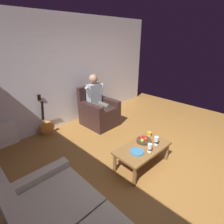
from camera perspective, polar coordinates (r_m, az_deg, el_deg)
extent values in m
plane|color=olive|center=(3.51, 17.33, -16.46)|extent=(6.80, 6.80, 0.00)
cube|color=silver|center=(4.75, -12.99, 12.66)|extent=(5.75, 0.06, 2.70)
cube|color=#311D1C|center=(4.67, -4.03, -1.65)|extent=(0.75, 0.85, 0.43)
cube|color=#311D1C|center=(4.52, -3.62, 1.18)|extent=(0.47, 0.73, 0.10)
cube|color=#311D1C|center=(4.73, -1.40, 3.16)|extent=(0.14, 0.85, 0.24)
cube|color=#311D1C|center=(4.35, -7.14, 1.14)|extent=(0.14, 0.85, 0.24)
cube|color=#311D1C|center=(4.74, -7.16, 5.21)|extent=(0.75, 0.12, 0.58)
cube|color=#959EA6|center=(4.59, -5.87, 5.72)|extent=(0.37, 0.18, 0.54)
sphere|color=#A87A5B|center=(4.49, -6.08, 10.72)|extent=(0.22, 0.22, 0.22)
cylinder|color=#4F4E40|center=(4.59, -2.94, 2.40)|extent=(0.13, 0.43, 0.13)
cylinder|color=#4F4E40|center=(4.56, -1.01, -1.55)|extent=(0.12, 0.12, 0.53)
cylinder|color=#959EA6|center=(4.66, -3.49, 7.58)|extent=(0.20, 0.09, 0.29)
cylinder|color=#4F4E40|center=(4.46, -5.01, 1.67)|extent=(0.13, 0.43, 0.13)
cylinder|color=#4F4E40|center=(4.42, -3.04, -2.41)|extent=(0.12, 0.12, 0.53)
cylinder|color=#959EA6|center=(4.39, -7.66, 6.44)|extent=(0.20, 0.09, 0.29)
cube|color=beige|center=(2.58, -23.37, -19.89)|extent=(0.90, 0.15, 0.20)
cube|color=beige|center=(2.32, -16.59, -26.26)|extent=(0.77, 0.76, 0.11)
cube|color=brown|center=(3.21, 9.93, -11.42)|extent=(1.06, 0.60, 0.04)
cylinder|color=brown|center=(3.56, 17.37, -12.23)|extent=(0.06, 0.06, 0.35)
cylinder|color=brown|center=(2.94, 7.34, -20.06)|extent=(0.06, 0.06, 0.35)
cylinder|color=brown|center=(3.75, 11.44, -9.58)|extent=(0.06, 0.06, 0.35)
cylinder|color=brown|center=(3.16, 0.89, -16.10)|extent=(0.06, 0.06, 0.35)
cylinder|color=#BA7635|center=(4.51, -20.40, -4.74)|extent=(0.34, 0.17, 0.35)
cylinder|color=black|center=(4.46, -20.14, -4.74)|extent=(0.10, 0.02, 0.09)
cube|color=black|center=(4.42, -21.67, 0.44)|extent=(0.05, 0.14, 0.51)
cube|color=black|center=(4.38, -22.63, 4.39)|extent=(0.07, 0.06, 0.14)
cube|color=white|center=(4.36, -31.60, -6.26)|extent=(0.50, 0.06, 0.57)
cylinder|color=silver|center=(3.30, 14.02, -10.24)|extent=(0.07, 0.07, 0.01)
cylinder|color=silver|center=(3.28, 14.08, -9.65)|extent=(0.01, 0.01, 0.07)
cylinder|color=silver|center=(3.24, 14.22, -8.48)|extent=(0.08, 0.08, 0.08)
cylinder|color=#590C19|center=(3.25, 14.18, -8.83)|extent=(0.07, 0.07, 0.03)
cylinder|color=silver|center=(3.11, 12.02, -12.45)|extent=(0.07, 0.07, 0.01)
cylinder|color=silver|center=(3.09, 12.07, -11.95)|extent=(0.01, 0.01, 0.06)
cylinder|color=silver|center=(3.05, 12.19, -10.81)|extent=(0.08, 0.08, 0.09)
cylinder|color=#590C19|center=(3.06, 12.15, -11.19)|extent=(0.07, 0.07, 0.03)
cylinder|color=#3D2C1C|center=(3.33, 10.32, -9.14)|extent=(0.27, 0.27, 0.05)
sphere|color=#79B431|center=(3.24, 9.78, -9.10)|extent=(0.07, 0.07, 0.07)
sphere|color=red|center=(3.30, 10.87, -8.61)|extent=(0.07, 0.07, 0.07)
sphere|color=red|center=(3.32, 10.57, -8.32)|extent=(0.07, 0.07, 0.07)
sphere|color=red|center=(3.32, 9.48, -8.21)|extent=(0.07, 0.07, 0.07)
cylinder|color=teal|center=(3.05, 8.10, -12.66)|extent=(0.24, 0.24, 0.02)
cylinder|color=gold|center=(3.54, 11.97, -6.94)|extent=(0.09, 0.09, 0.07)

